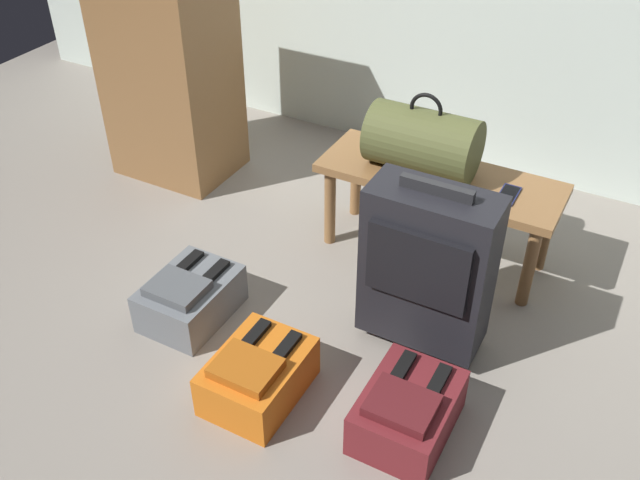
# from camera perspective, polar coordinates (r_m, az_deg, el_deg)

# --- Properties ---
(ground_plane) EXTENTS (6.60, 6.60, 0.00)m
(ground_plane) POSITION_cam_1_polar(r_m,az_deg,el_deg) (2.69, 2.27, -8.95)
(ground_plane) COLOR gray
(bench) EXTENTS (1.00, 0.36, 0.41)m
(bench) POSITION_cam_1_polar(r_m,az_deg,el_deg) (2.97, 9.57, 4.20)
(bench) COLOR olive
(bench) RESTS_ON ground
(duffel_bag_olive) EXTENTS (0.44, 0.26, 0.34)m
(duffel_bag_olive) POSITION_cam_1_polar(r_m,az_deg,el_deg) (2.90, 8.31, 7.93)
(duffel_bag_olive) COLOR #51562D
(duffel_bag_olive) RESTS_ON bench
(cell_phone) EXTENTS (0.07, 0.14, 0.01)m
(cell_phone) POSITION_cam_1_polar(r_m,az_deg,el_deg) (2.86, 14.95, 3.56)
(cell_phone) COLOR #191E4C
(cell_phone) RESTS_ON bench
(suitcase_upright_charcoal) EXTENTS (0.45, 0.23, 0.70)m
(suitcase_upright_charcoal) POSITION_cam_1_polar(r_m,az_deg,el_deg) (2.51, 8.65, -2.15)
(suitcase_upright_charcoal) COLOR black
(suitcase_upright_charcoal) RESTS_ON ground
(backpack_maroon) EXTENTS (0.28, 0.38, 0.21)m
(backpack_maroon) POSITION_cam_1_polar(r_m,az_deg,el_deg) (2.39, 7.07, -13.53)
(backpack_maroon) COLOR maroon
(backpack_maroon) RESTS_ON ground
(backpack_orange) EXTENTS (0.28, 0.38, 0.21)m
(backpack_orange) POSITION_cam_1_polar(r_m,az_deg,el_deg) (2.48, -5.05, -10.80)
(backpack_orange) COLOR orange
(backpack_orange) RESTS_ON ground
(backpack_grey) EXTENTS (0.28, 0.38, 0.21)m
(backpack_grey) POSITION_cam_1_polar(r_m,az_deg,el_deg) (2.81, -10.44, -4.56)
(backpack_grey) COLOR slate
(backpack_grey) RESTS_ON ground
(side_cabinet) EXTENTS (0.56, 0.44, 1.10)m
(side_cabinet) POSITION_cam_1_polar(r_m,az_deg,el_deg) (3.58, -12.03, 13.43)
(side_cabinet) COLOR olive
(side_cabinet) RESTS_ON ground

